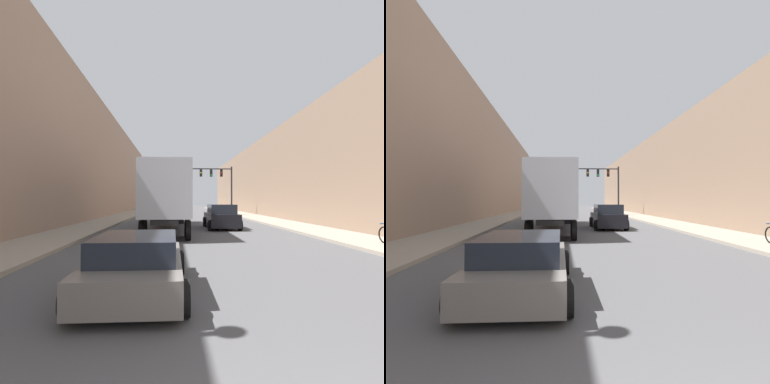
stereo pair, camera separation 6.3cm
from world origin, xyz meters
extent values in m
cube|color=gray|center=(7.42, 30.00, 0.07)|extent=(3.12, 80.00, 0.15)
cube|color=gray|center=(-7.42, 30.00, 0.07)|extent=(3.12, 80.00, 0.15)
cube|color=#846B56|center=(11.98, 30.00, 4.67)|extent=(6.00, 80.00, 9.33)
cube|color=#997A66|center=(-11.98, 30.00, 6.22)|extent=(6.00, 80.00, 12.43)
cube|color=#B2B7C1|center=(-1.87, 18.34, 2.52)|extent=(2.56, 11.21, 2.83)
cube|color=black|center=(-1.87, 18.34, 0.95)|extent=(1.28, 11.21, 0.24)
cube|color=black|center=(-1.87, 25.19, 1.33)|extent=(2.56, 2.49, 2.65)
cylinder|color=black|center=(-3.00, 13.93, 0.50)|extent=(0.25, 1.00, 1.00)
cylinder|color=black|center=(-0.74, 13.93, 0.50)|extent=(0.25, 1.00, 1.00)
cylinder|color=black|center=(-3.00, 15.13, 0.50)|extent=(0.25, 1.00, 1.00)
cylinder|color=black|center=(-0.74, 15.13, 0.50)|extent=(0.25, 1.00, 1.00)
cylinder|color=black|center=(-3.00, 25.19, 0.50)|extent=(0.25, 1.00, 1.00)
cylinder|color=black|center=(-0.74, 25.19, 0.50)|extent=(0.25, 1.00, 1.00)
cube|color=slate|center=(-2.23, 5.89, 0.47)|extent=(1.87, 4.22, 0.59)
cube|color=#1E232D|center=(-2.23, 5.68, 1.01)|extent=(1.65, 2.32, 0.48)
cylinder|color=black|center=(-3.17, 7.30, 0.32)|extent=(0.25, 0.64, 0.64)
cylinder|color=black|center=(-1.30, 7.30, 0.32)|extent=(0.25, 0.64, 0.64)
cylinder|color=black|center=(-3.17, 4.39, 0.32)|extent=(0.25, 0.64, 0.64)
cylinder|color=black|center=(-1.30, 4.39, 0.32)|extent=(0.25, 0.64, 0.64)
cube|color=black|center=(1.85, 19.92, 0.62)|extent=(1.95, 4.41, 0.85)
cube|color=#1E232D|center=(1.85, 19.70, 1.36)|extent=(1.71, 2.43, 0.63)
cylinder|color=black|center=(0.87, 21.43, 0.35)|extent=(0.25, 0.70, 0.70)
cylinder|color=black|center=(2.82, 21.43, 0.35)|extent=(0.25, 0.70, 0.70)
cylinder|color=black|center=(0.87, 18.32, 0.35)|extent=(0.25, 0.70, 0.70)
cylinder|color=black|center=(2.82, 18.32, 0.35)|extent=(0.25, 0.70, 0.70)
cylinder|color=black|center=(5.71, 35.83, 3.05)|extent=(0.20, 0.20, 6.09)
cube|color=black|center=(3.17, 35.83, 5.79)|extent=(5.08, 0.12, 0.12)
cube|color=black|center=(4.44, 35.83, 5.28)|extent=(0.30, 0.24, 0.90)
sphere|color=red|center=(4.44, 35.69, 5.28)|extent=(0.18, 0.18, 0.18)
cube|color=black|center=(3.17, 35.83, 5.28)|extent=(0.30, 0.24, 0.90)
sphere|color=green|center=(3.17, 35.69, 5.00)|extent=(0.18, 0.18, 0.18)
cube|color=black|center=(1.90, 35.83, 5.28)|extent=(0.30, 0.24, 0.90)
sphere|color=gold|center=(1.90, 35.69, 5.28)|extent=(0.18, 0.18, 0.18)
torus|color=black|center=(7.47, 11.41, 0.51)|extent=(0.06, 0.72, 0.72)
camera|label=1|loc=(-1.45, -0.77, 2.01)|focal=28.00mm
camera|label=2|loc=(-1.39, -0.78, 2.01)|focal=28.00mm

